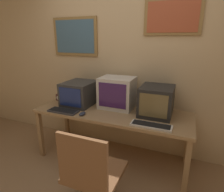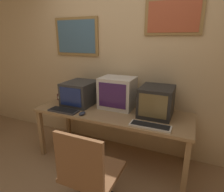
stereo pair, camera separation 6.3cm
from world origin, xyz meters
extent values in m
cube|color=#D1B284|center=(0.00, 1.50, 1.30)|extent=(8.00, 0.05, 2.60)
cube|color=olive|center=(0.62, 1.46, 1.90)|extent=(0.69, 0.02, 0.42)
cube|color=#AD4C2D|center=(0.62, 1.45, 1.90)|extent=(0.61, 0.01, 0.36)
cube|color=olive|center=(-0.78, 1.46, 1.68)|extent=(0.75, 0.02, 0.56)
cube|color=#42667F|center=(-0.78, 1.45, 1.68)|extent=(0.66, 0.01, 0.48)
cube|color=#99754C|center=(0.00, 1.05, 0.71)|extent=(2.04, 0.72, 0.04)
cube|color=#99754C|center=(-0.97, 0.74, 0.34)|extent=(0.06, 0.06, 0.69)
cube|color=#99754C|center=(0.97, 0.74, 0.34)|extent=(0.06, 0.06, 0.69)
cube|color=#99754C|center=(-0.97, 1.37, 0.34)|extent=(0.06, 0.06, 0.69)
cube|color=#99754C|center=(0.97, 1.37, 0.34)|extent=(0.06, 0.06, 0.69)
cube|color=#333333|center=(-0.54, 1.14, 0.89)|extent=(0.41, 0.47, 0.33)
cube|color=navy|center=(-0.54, 0.90, 0.90)|extent=(0.33, 0.01, 0.25)
cube|color=beige|center=(0.01, 1.23, 0.94)|extent=(0.46, 0.37, 0.42)
cube|color=#3D1E56|center=(0.01, 1.04, 0.95)|extent=(0.37, 0.01, 0.32)
cube|color=black|center=(0.55, 1.17, 0.91)|extent=(0.39, 0.44, 0.36)
cube|color=brown|center=(0.55, 0.95, 0.91)|extent=(0.32, 0.01, 0.28)
cube|color=#333338|center=(-0.59, 0.79, 0.74)|extent=(0.40, 0.16, 0.02)
cube|color=black|center=(-0.59, 0.79, 0.75)|extent=(0.37, 0.13, 0.00)
cube|color=beige|center=(0.57, 0.80, 0.74)|extent=(0.45, 0.15, 0.02)
cube|color=black|center=(0.57, 0.80, 0.75)|extent=(0.41, 0.12, 0.00)
ellipsoid|color=#282D3D|center=(-0.29, 0.79, 0.74)|extent=(0.07, 0.11, 0.04)
cube|color=#4C231E|center=(-0.92, 1.17, 0.78)|extent=(0.11, 0.06, 0.10)
cylinder|color=white|center=(-0.92, 1.13, 0.78)|extent=(0.07, 0.00, 0.07)
cylinder|color=#282828|center=(0.17, 0.24, 0.22)|extent=(0.06, 0.06, 0.39)
cube|color=brown|center=(0.17, 0.24, 0.43)|extent=(0.49, 0.49, 0.04)
cube|color=brown|center=(0.17, 0.01, 0.69)|extent=(0.45, 0.04, 0.47)
camera|label=1|loc=(0.88, -1.08, 1.65)|focal=30.00mm
camera|label=2|loc=(0.94, -1.06, 1.65)|focal=30.00mm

